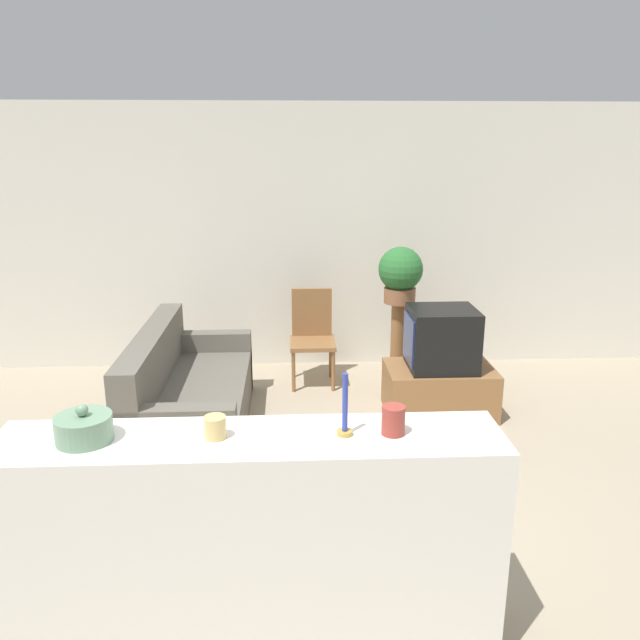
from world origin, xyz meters
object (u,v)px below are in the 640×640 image
(wooden_chair, at_px, (312,333))
(decorative_bowl, at_px, (84,428))
(television, at_px, (441,339))
(potted_plant, at_px, (400,273))
(couch, at_px, (188,398))

(wooden_chair, height_order, decorative_bowl, decorative_bowl)
(television, height_order, potted_plant, potted_plant)
(couch, distance_m, potted_plant, 2.26)
(wooden_chair, xyz_separation_m, potted_plant, (0.82, -0.17, 0.63))
(couch, xyz_separation_m, television, (2.14, 0.27, 0.39))
(decorative_bowl, bearing_deg, couch, 89.08)
(wooden_chair, bearing_deg, couch, -134.18)
(couch, distance_m, wooden_chair, 1.54)
(potted_plant, height_order, decorative_bowl, potted_plant)
(potted_plant, bearing_deg, decorative_bowl, -120.82)
(television, bearing_deg, decorative_bowl, -130.26)
(couch, height_order, television, television)
(couch, bearing_deg, television, 7.25)
(wooden_chair, relative_size, potted_plant, 1.73)
(wooden_chair, height_order, potted_plant, potted_plant)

